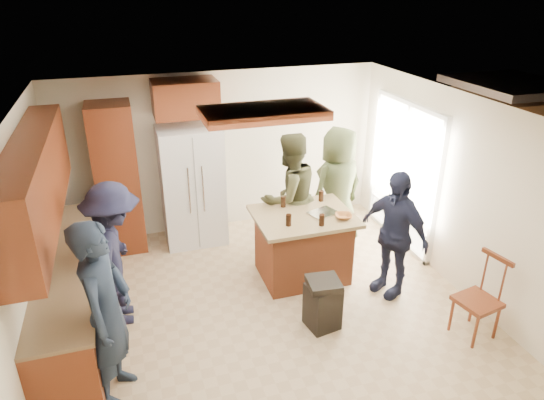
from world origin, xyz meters
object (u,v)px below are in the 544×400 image
object	(u,v)px
person_behind_left	(289,197)
person_side_right	(394,234)
spindle_chair	(479,301)
refrigerator	(192,186)
person_front_left	(107,314)
person_counter	(117,255)
person_behind_right	(338,188)
kitchen_island	(303,245)
trash_bin	(323,303)

from	to	relation	value
person_behind_left	person_side_right	world-z (taller)	person_behind_left
spindle_chair	person_side_right	bearing A→B (deg)	115.38
refrigerator	person_behind_left	bearing A→B (deg)	-36.37
person_front_left	person_counter	xyz separation A→B (m)	(0.10, 1.18, -0.08)
person_behind_right	refrigerator	distance (m)	2.16
person_behind_left	person_counter	xyz separation A→B (m)	(-2.35, -0.78, -0.06)
refrigerator	kitchen_island	size ratio (longest dim) A/B	1.41
person_behind_left	trash_bin	bearing A→B (deg)	66.05
spindle_chair	person_behind_left	bearing A→B (deg)	122.31
person_behind_right	person_counter	world-z (taller)	person_behind_right
person_front_left	person_behind_right	size ratio (longest dim) A/B	1.03
refrigerator	kitchen_island	bearing A→B (deg)	-50.25
person_behind_right	person_counter	xyz separation A→B (m)	(-3.15, -0.90, -0.05)
person_side_right	spindle_chair	bearing A→B (deg)	3.97
person_behind_right	kitchen_island	size ratio (longest dim) A/B	1.43
person_front_left	person_behind_left	world-z (taller)	person_front_left
person_behind_left	spindle_chair	size ratio (longest dim) A/B	1.87
person_front_left	kitchen_island	world-z (taller)	person_front_left
person_front_left	person_behind_left	bearing A→B (deg)	-34.29
person_behind_right	refrigerator	world-z (taller)	person_behind_right
person_counter	trash_bin	bearing A→B (deg)	-109.05
person_counter	refrigerator	distance (m)	2.02
person_front_left	person_side_right	distance (m)	3.48
refrigerator	spindle_chair	distance (m)	4.18
person_front_left	refrigerator	xyz separation A→B (m)	(1.23, 2.86, -0.05)
person_behind_left	person_behind_right	bearing A→B (deg)	170.27
person_behind_right	refrigerator	xyz separation A→B (m)	(-2.02, 0.78, -0.02)
person_side_right	spindle_chair	xyz separation A→B (m)	(0.50, -1.06, -0.38)
person_counter	kitchen_island	size ratio (longest dim) A/B	1.36
trash_bin	person_counter	bearing A→B (deg)	158.70
person_behind_left	kitchen_island	distance (m)	0.73
person_front_left	spindle_chair	distance (m)	3.94
spindle_chair	person_front_left	bearing A→B (deg)	175.27
person_side_right	refrigerator	world-z (taller)	refrigerator
person_behind_right	kitchen_island	bearing A→B (deg)	24.07
person_front_left	person_side_right	world-z (taller)	person_front_left
person_side_right	person_front_left	bearing A→B (deg)	-99.23
person_counter	person_behind_left	bearing A→B (deg)	-69.40
person_behind_left	person_side_right	xyz separation A→B (m)	(0.94, -1.23, -0.09)
person_counter	spindle_chair	bearing A→B (deg)	-109.38
person_counter	person_side_right	bearing A→B (deg)	-95.52
trash_bin	person_behind_left	bearing A→B (deg)	84.54
person_front_left	trash_bin	world-z (taller)	person_front_left
person_side_right	person_counter	bearing A→B (deg)	-119.18
person_front_left	refrigerator	bearing A→B (deg)	-6.20
person_side_right	kitchen_island	xyz separation A→B (m)	(-0.95, 0.66, -0.36)
person_behind_left	person_behind_right	xyz separation A→B (m)	(0.80, 0.12, -0.01)
person_front_left	spindle_chair	xyz separation A→B (m)	(3.90, -0.32, -0.49)
person_behind_right	spindle_chair	bearing A→B (deg)	88.29
person_front_left	person_counter	size ratio (longest dim) A/B	1.09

